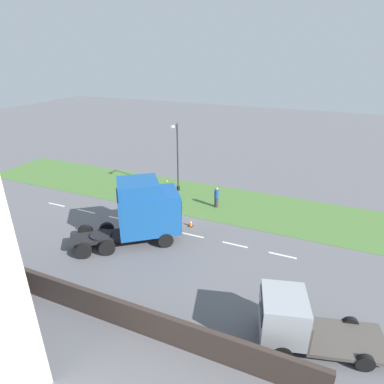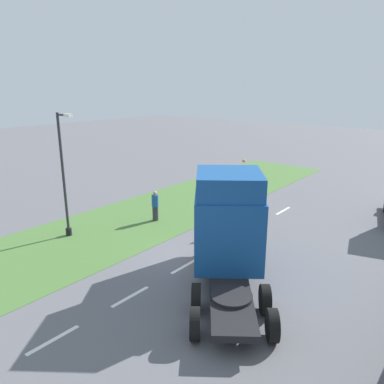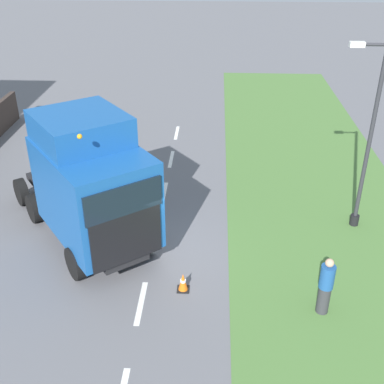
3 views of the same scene
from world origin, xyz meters
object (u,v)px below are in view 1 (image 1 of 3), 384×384
Objects in this scene: pedestrian at (217,198)px; traffic_cone_lead at (191,223)px; lorry_cab at (144,211)px; lamp_post at (177,161)px; flatbed_truck at (294,319)px.

traffic_cone_lead is at bearing -10.32° from pedestrian.
traffic_cone_lead is (3.88, -0.71, -0.60)m from pedestrian.
pedestrian is at bearing 120.53° from lorry_cab.
pedestrian is at bearing 169.68° from traffic_cone_lead.
lamp_post reaches higher than lorry_cab.
lorry_cab reaches higher than flatbed_truck.
traffic_cone_lead is (-3.02, 2.13, -1.99)m from lorry_cab.
lamp_post reaches higher than traffic_cone_lead.
lorry_cab is 8.96m from lamp_post.
lamp_post is (-8.77, -1.68, 0.69)m from lorry_cab.
traffic_cone_lead is at bearing 107.71° from lorry_cab.
lorry_cab is 4.19m from traffic_cone_lead.
pedestrian is at bearing 18.40° from flatbed_truck.
lamp_post is at bearing -146.48° from traffic_cone_lead.
lamp_post is 5.31m from pedestrian.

